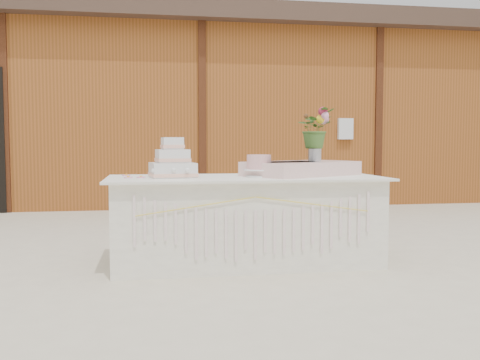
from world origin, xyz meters
The scene contains 9 objects.
ground centered at (0.00, 0.00, 0.00)m, with size 80.00×80.00×0.00m, color beige.
barn centered at (-0.01, 5.99, 1.68)m, with size 12.60×4.60×3.30m.
cake_table centered at (0.00, 0.00, 0.39)m, with size 2.40×1.00×0.77m.
wedding_cake centered at (-0.64, 0.02, 0.89)m, with size 0.42×0.42×0.34m.
pink_cake_stand centered at (0.11, -0.07, 0.88)m, with size 0.27×0.27×0.19m.
satin_runner centered at (0.53, 0.10, 0.83)m, with size 1.00×0.58×0.13m, color #FFD6CD.
flower_vase centered at (0.67, 0.15, 0.98)m, with size 0.12×0.12×0.17m, color silver.
bouquet centered at (0.67, 0.15, 1.25)m, with size 0.34×0.29×0.37m, color #3F6528.
loose_flowers centered at (-0.97, 0.14, 0.78)m, with size 0.15×0.37×0.02m, color pink, non-canonical shape.
Camera 1 is at (-0.82, -4.61, 1.07)m, focal length 40.00 mm.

